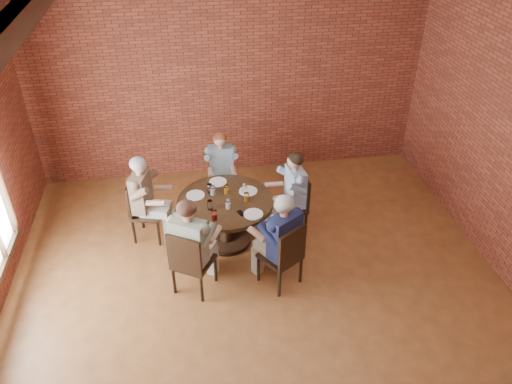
{
  "coord_description": "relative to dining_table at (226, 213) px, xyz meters",
  "views": [
    {
      "loc": [
        -0.78,
        -4.27,
        4.72
      ],
      "look_at": [
        0.05,
        1.0,
        1.12
      ],
      "focal_mm": 35.0,
      "sensor_mm": 36.0,
      "label": 1
    }
  ],
  "objects": [
    {
      "name": "diner_e",
      "position": [
        0.6,
        -0.92,
        0.17
      ],
      "size": [
        0.85,
        0.88,
        1.39
      ],
      "primitive_type": null,
      "rotation": [
        0.0,
        0.0,
        3.72
      ],
      "color": "#1A2148",
      "rests_on": "floor"
    },
    {
      "name": "glass_c",
      "position": [
        -0.19,
        0.22,
        0.29
      ],
      "size": [
        0.07,
        0.07,
        0.14
      ],
      "primitive_type": "cylinder",
      "color": "white",
      "rests_on": "dining_table"
    },
    {
      "name": "glass_f",
      "position": [
        -0.19,
        -0.43,
        0.29
      ],
      "size": [
        0.07,
        0.07,
        0.14
      ],
      "primitive_type": "cylinder",
      "color": "white",
      "rests_on": "dining_table"
    },
    {
      "name": "plate_d",
      "position": [
        0.34,
        -0.39,
        0.23
      ],
      "size": [
        0.26,
        0.26,
        0.01
      ],
      "primitive_type": "cylinder",
      "color": "white",
      "rests_on": "dining_table"
    },
    {
      "name": "diner_b",
      "position": [
        0.04,
        0.98,
        0.1
      ],
      "size": [
        0.51,
        0.62,
        1.27
      ],
      "primitive_type": null,
      "rotation": [
        0.0,
        0.0,
        -0.04
      ],
      "color": "gray",
      "rests_on": "floor"
    },
    {
      "name": "ceiling",
      "position": [
        0.32,
        -1.41,
        2.87
      ],
      "size": [
        7.0,
        7.0,
        0.0
      ],
      "primitive_type": "plane",
      "rotation": [
        3.14,
        0.0,
        0.0
      ],
      "color": "silver",
      "rests_on": "wall_back"
    },
    {
      "name": "glass_g",
      "position": [
        0.02,
        -0.2,
        0.29
      ],
      "size": [
        0.07,
        0.07,
        0.14
      ],
      "primitive_type": "cylinder",
      "color": "white",
      "rests_on": "dining_table"
    },
    {
      "name": "glass_a",
      "position": [
        0.29,
        0.12,
        0.29
      ],
      "size": [
        0.07,
        0.07,
        0.14
      ],
      "primitive_type": "cylinder",
      "color": "white",
      "rests_on": "dining_table"
    },
    {
      "name": "wall_back",
      "position": [
        0.32,
        2.09,
        1.17
      ],
      "size": [
        7.0,
        0.0,
        7.0
      ],
      "primitive_type": "plane",
      "rotation": [
        1.57,
        0.0,
        0.0
      ],
      "color": "brown",
      "rests_on": "ground"
    },
    {
      "name": "smartphone",
      "position": [
        0.17,
        -0.34,
        0.23
      ],
      "size": [
        0.11,
        0.15,
        0.01
      ],
      "primitive_type": "cube",
      "rotation": [
        0.0,
        0.0,
        0.37
      ],
      "color": "black",
      "rests_on": "dining_table"
    },
    {
      "name": "chair_a",
      "position": [
        1.05,
        0.13,
        -0.02
      ],
      "size": [
        0.47,
        0.47,
        0.94
      ],
      "rotation": [
        0.0,
        0.0,
        -1.45
      ],
      "color": "black",
      "rests_on": "floor"
    },
    {
      "name": "chair_c",
      "position": [
        -1.18,
        0.34,
        -0.02
      ],
      "size": [
        0.53,
        0.53,
        0.94
      ],
      "rotation": [
        0.0,
        0.0,
        1.29
      ],
      "color": "black",
      "rests_on": "floor"
    },
    {
      "name": "glass_e",
      "position": [
        -0.22,
        -0.18,
        0.29
      ],
      "size": [
        0.07,
        0.07,
        0.14
      ],
      "primitive_type": "cylinder",
      "color": "white",
      "rests_on": "dining_table"
    },
    {
      "name": "chair_b",
      "position": [
        0.04,
        1.05,
        -0.04
      ],
      "size": [
        0.41,
        0.41,
        0.9
      ],
      "rotation": [
        0.0,
        0.0,
        -0.04
      ],
      "color": "black",
      "rests_on": "floor"
    },
    {
      "name": "diner_c",
      "position": [
        -1.1,
        0.31,
        0.14
      ],
      "size": [
        0.78,
        0.69,
        1.34
      ],
      "primitive_type": null,
      "rotation": [
        0.0,
        0.0,
        1.29
      ],
      "color": "brown",
      "rests_on": "floor"
    },
    {
      "name": "floor",
      "position": [
        0.32,
        -1.41,
        -0.53
      ],
      "size": [
        7.0,
        7.0,
        0.0
      ],
      "primitive_type": "plane",
      "color": "#9D5B30",
      "rests_on": "ground"
    },
    {
      "name": "dining_table",
      "position": [
        0.0,
        0.0,
        0.0
      ],
      "size": [
        1.35,
        1.35,
        0.75
      ],
      "color": "black",
      "rests_on": "floor"
    },
    {
      "name": "plate_a",
      "position": [
        0.35,
        0.17,
        0.23
      ],
      "size": [
        0.26,
        0.26,
        0.01
      ],
      "primitive_type": "cylinder",
      "color": "white",
      "rests_on": "dining_table"
    },
    {
      "name": "glass_b",
      "position": [
        0.04,
        0.15,
        0.29
      ],
      "size": [
        0.07,
        0.07,
        0.14
      ],
      "primitive_type": "cylinder",
      "color": "white",
      "rests_on": "dining_table"
    },
    {
      "name": "plate_b",
      "position": [
        -0.06,
        0.47,
        0.23
      ],
      "size": [
        0.26,
        0.26,
        0.01
      ],
      "primitive_type": "cylinder",
      "color": "white",
      "rests_on": "dining_table"
    },
    {
      "name": "chair_e",
      "position": [
        0.65,
        -1.0,
        -0.01
      ],
      "size": [
        0.63,
        0.63,
        0.97
      ],
      "rotation": [
        0.0,
        0.0,
        3.72
      ],
      "color": "black",
      "rests_on": "floor"
    },
    {
      "name": "plate_c",
      "position": [
        -0.4,
        0.18,
        0.23
      ],
      "size": [
        0.26,
        0.26,
        0.01
      ],
      "primitive_type": "cylinder",
      "color": "white",
      "rests_on": "dining_table"
    },
    {
      "name": "chair_d",
      "position": [
        -0.55,
        -0.93,
        -0.0
      ],
      "size": [
        0.63,
        0.63,
        0.97
      ],
      "rotation": [
        0.0,
        0.0,
        2.61
      ],
      "color": "black",
      "rests_on": "floor"
    },
    {
      "name": "glass_h",
      "position": [
        0.29,
        -0.08,
        0.29
      ],
      "size": [
        0.07,
        0.07,
        0.14
      ],
      "primitive_type": "cylinder",
      "color": "white",
      "rests_on": "dining_table"
    },
    {
      "name": "glass_d",
      "position": [
        -0.16,
        0.16,
        0.29
      ],
      "size": [
        0.07,
        0.07,
        0.14
      ],
      "primitive_type": "cylinder",
      "color": "white",
      "rests_on": "dining_table"
    },
    {
      "name": "diner_d",
      "position": [
        -0.51,
        -0.85,
        0.17
      ],
      "size": [
        0.84,
        0.89,
        1.4
      ],
      "primitive_type": null,
      "rotation": [
        0.0,
        0.0,
        2.61
      ],
      "color": "gray",
      "rests_on": "floor"
    },
    {
      "name": "diner_a",
      "position": [
        0.97,
        0.12,
        0.14
      ],
      "size": [
        0.71,
        0.6,
        1.33
      ],
      "primitive_type": null,
      "rotation": [
        0.0,
        0.0,
        -1.45
      ],
      "color": "teal",
      "rests_on": "floor"
    }
  ]
}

